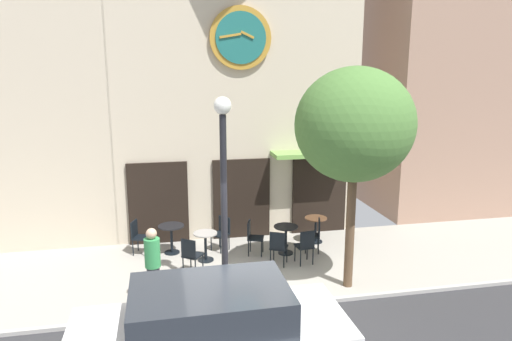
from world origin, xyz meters
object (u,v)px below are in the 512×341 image
at_px(cafe_chair_curbside, 138,235).
at_px(street_tree, 355,126).
at_px(street_lamp, 224,199).
at_px(pedestrian_green, 153,266).
at_px(cafe_chair_mid_row, 306,244).
at_px(cafe_chair_corner, 253,235).
at_px(cafe_chair_facing_wall, 222,231).
at_px(cafe_table_center_right, 316,226).
at_px(cafe_table_leftmost, 205,242).
at_px(cafe_chair_right_end, 191,253).
at_px(cafe_chair_left_end, 278,246).
at_px(cafe_chair_under_awning, 315,233).
at_px(cafe_table_near_curb, 286,235).
at_px(cafe_table_near_door, 171,234).
at_px(parked_car_white, 211,334).

bearing_deg(cafe_chair_curbside, street_tree, -31.28).
bearing_deg(cafe_chair_curbside, street_lamp, -54.64).
relative_size(street_lamp, pedestrian_green, 2.55).
xyz_separation_m(cafe_chair_mid_row, cafe_chair_corner, (-1.17, 0.90, 0.00)).
bearing_deg(cafe_chair_facing_wall, cafe_chair_mid_row, -36.21).
bearing_deg(street_tree, cafe_table_center_right, 86.84).
bearing_deg(cafe_table_leftmost, street_lamp, -82.87).
relative_size(cafe_table_leftmost, cafe_chair_curbside, 0.83).
height_order(street_lamp, cafe_table_center_right, street_lamp).
height_order(cafe_table_center_right, cafe_chair_curbside, cafe_chair_curbside).
distance_m(street_lamp, cafe_chair_right_end, 2.12).
xyz_separation_m(cafe_chair_left_end, cafe_chair_curbside, (-3.43, 1.49, 0.00)).
bearing_deg(cafe_chair_under_awning, cafe_table_near_curb, 177.64).
distance_m(cafe_table_center_right, cafe_chair_mid_row, 1.59).
xyz_separation_m(street_tree, cafe_table_near_curb, (-0.89, 2.09, -3.12)).
height_order(cafe_table_leftmost, pedestrian_green, pedestrian_green).
height_order(cafe_chair_facing_wall, cafe_chair_curbside, same).
xyz_separation_m(street_lamp, street_tree, (2.77, -0.13, 1.47)).
xyz_separation_m(street_lamp, cafe_chair_left_end, (1.49, 1.24, -1.63)).
height_order(street_tree, cafe_table_leftmost, street_tree).
bearing_deg(cafe_chair_facing_wall, cafe_chair_corner, -33.66).
distance_m(cafe_table_near_door, cafe_chair_right_end, 1.47).
relative_size(cafe_chair_curbside, parked_car_white, 0.21).
bearing_deg(street_lamp, pedestrian_green, -174.26).
xyz_separation_m(cafe_table_center_right, cafe_chair_facing_wall, (-2.65, -0.01, 0.05)).
bearing_deg(street_lamp, cafe_chair_facing_wall, 84.09).
distance_m(cafe_table_leftmost, cafe_chair_under_awning, 2.92).
bearing_deg(cafe_chair_corner, cafe_table_near_curb, -8.29).
distance_m(street_tree, cafe_table_near_door, 5.63).
relative_size(cafe_table_leftmost, cafe_chair_right_end, 0.83).
bearing_deg(street_lamp, cafe_table_leftmost, 97.13).
relative_size(cafe_table_near_door, cafe_chair_corner, 0.85).
xyz_separation_m(cafe_table_leftmost, cafe_chair_mid_row, (2.42, -0.73, 0.05)).
height_order(cafe_table_center_right, cafe_chair_left_end, cafe_chair_left_end).
distance_m(street_tree, parked_car_white, 5.12).
height_order(cafe_table_leftmost, cafe_table_near_curb, cafe_table_near_curb).
height_order(street_tree, cafe_chair_mid_row, street_tree).
bearing_deg(cafe_chair_facing_wall, cafe_chair_curbside, 176.20).
distance_m(cafe_chair_mid_row, parked_car_white, 4.79).
distance_m(cafe_table_center_right, cafe_chair_left_end, 1.97).
relative_size(street_tree, cafe_chair_curbside, 5.40).
relative_size(cafe_table_near_door, cafe_chair_facing_wall, 0.85).
bearing_deg(parked_car_white, cafe_chair_right_end, 90.96).
xyz_separation_m(cafe_table_near_door, cafe_table_center_right, (3.99, 0.00, -0.06)).
distance_m(cafe_table_leftmost, cafe_chair_left_end, 1.86).
xyz_separation_m(cafe_table_leftmost, cafe_chair_corner, (1.25, 0.17, 0.05)).
height_order(cafe_chair_right_end, parked_car_white, parked_car_white).
xyz_separation_m(cafe_chair_left_end, cafe_chair_corner, (-0.48, 0.85, 0.00)).
xyz_separation_m(cafe_table_near_curb, cafe_chair_facing_wall, (-1.61, 0.62, 0.02)).
height_order(street_tree, cafe_table_near_curb, street_tree).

